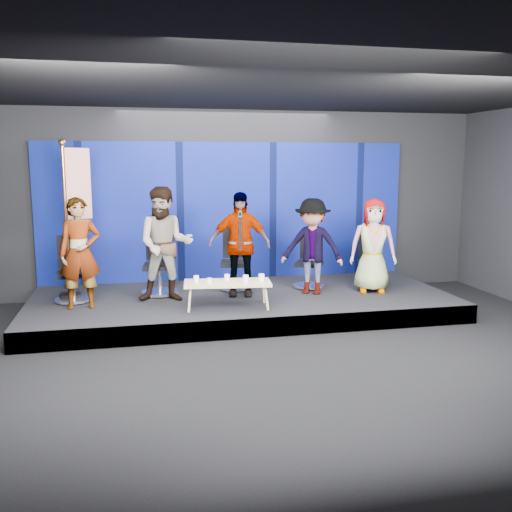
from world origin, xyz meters
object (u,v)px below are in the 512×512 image
at_px(chair_c, 235,269).
at_px(panelist_d, 312,246).
at_px(mug_d, 246,278).
at_px(mug_e, 261,277).
at_px(mug_c, 227,277).
at_px(panelist_e, 373,246).
at_px(panelist_c, 239,244).
at_px(chair_a, 73,280).
at_px(chair_e, 371,268).
at_px(coffee_table, 227,284).
at_px(panelist_a, 80,253).
at_px(mug_a, 196,279).
at_px(chair_d, 309,269).
at_px(mug_b, 209,281).
at_px(chair_b, 160,272).
at_px(flag_stand, 74,216).
at_px(panelist_b, 165,244).

relative_size(chair_c, panelist_d, 0.66).
bearing_deg(mug_d, mug_e, 4.75).
xyz_separation_m(chair_c, mug_c, (-0.34, -1.18, 0.10)).
height_order(chair_c, panelist_e, panelist_e).
bearing_deg(panelist_e, panelist_c, -168.91).
bearing_deg(mug_e, chair_a, 161.12).
bearing_deg(chair_e, coffee_table, -143.21).
distance_m(panelist_a, panelist_d, 3.78).
bearing_deg(coffee_table, mug_a, 168.59).
distance_m(chair_d, mug_b, 2.33).
height_order(chair_b, panelist_e, panelist_e).
bearing_deg(chair_d, flag_stand, -150.63).
bearing_deg(panelist_c, mug_c, -103.62).
bearing_deg(chair_e, mug_c, -145.16).
height_order(chair_b, panelist_c, panelist_c).
bearing_deg(mug_e, chair_d, 45.51).
height_order(chair_a, mug_d, chair_a).
bearing_deg(mug_a, panelist_c, 40.41).
height_order(chair_d, mug_c, chair_d).
bearing_deg(flag_stand, chair_a, -142.69).
bearing_deg(mug_c, mug_b, -146.36).
xyz_separation_m(chair_c, chair_e, (2.47, -0.27, -0.03)).
distance_m(chair_a, mug_c, 2.54).
distance_m(panelist_b, coffee_table, 1.24).
height_order(panelist_b, coffee_table, panelist_b).
height_order(panelist_e, mug_c, panelist_e).
distance_m(panelist_a, chair_b, 1.48).
height_order(panelist_b, flag_stand, flag_stand).
xyz_separation_m(mug_c, mug_d, (0.26, -0.17, 0.00)).
bearing_deg(panelist_c, chair_b, 176.51).
bearing_deg(chair_c, coffee_table, -92.90).
height_order(chair_d, panelist_d, panelist_d).
distance_m(panelist_a, flag_stand, 0.80).
bearing_deg(chair_a, chair_d, -2.97).
relative_size(panelist_c, chair_e, 1.75).
height_order(chair_b, chair_d, chair_b).
xyz_separation_m(coffee_table, mug_c, (0.01, 0.11, 0.08)).
xyz_separation_m(panelist_a, flag_stand, (-0.11, 0.61, 0.52)).
bearing_deg(flag_stand, panelist_b, -44.59).
distance_m(panelist_a, mug_a, 1.82).
distance_m(panelist_c, mug_b, 1.16).
xyz_separation_m(coffee_table, mug_a, (-0.47, 0.09, 0.08)).
xyz_separation_m(chair_a, panelist_b, (1.48, -0.30, 0.58)).
bearing_deg(chair_e, mug_a, -147.39).
distance_m(mug_d, flag_stand, 2.98).
height_order(chair_e, panelist_e, panelist_e).
relative_size(coffee_table, mug_e, 13.01).
xyz_separation_m(chair_e, flag_stand, (-5.13, 0.07, 1.04)).
height_order(chair_e, flag_stand, flag_stand).
xyz_separation_m(panelist_a, panelist_e, (4.84, 0.07, -0.05)).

